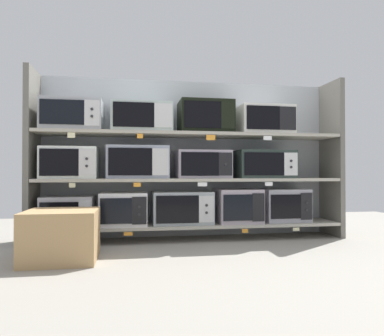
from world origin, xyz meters
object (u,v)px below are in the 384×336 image
object	(u,v)px
microwave_5	(70,163)
microwave_10	(142,118)
microwave_0	(68,211)
microwave_11	(205,118)
microwave_6	(138,162)
microwave_4	(284,205)
microwave_3	(237,206)
microwave_7	(202,164)
shipping_carton	(62,235)
microwave_2	(182,208)
microwave_1	(123,209)
microwave_12	(264,121)
microwave_8	(263,164)
microwave_9	(73,116)

from	to	relation	value
microwave_5	microwave_10	xyz separation A→B (m)	(0.65, 0.00, 0.43)
microwave_0	microwave_11	size ratio (longest dim) A/B	0.89
microwave_5	microwave_6	bearing A→B (deg)	0.01
microwave_4	microwave_5	distance (m)	2.14
microwave_4	microwave_3	bearing A→B (deg)	-179.99
microwave_7	shipping_carton	size ratio (longest dim) A/B	1.01
shipping_carton	microwave_2	bearing A→B (deg)	34.50
microwave_1	microwave_12	bearing A→B (deg)	-0.01
microwave_8	microwave_11	distance (m)	0.75
microwave_4	microwave_12	world-z (taller)	microwave_12
microwave_4	microwave_10	xyz separation A→B (m)	(-1.44, -0.00, 0.85)
microwave_8	microwave_4	bearing A→B (deg)	0.08
microwave_3	shipping_carton	distance (m)	1.70
microwave_4	microwave_9	bearing A→B (deg)	-180.00
microwave_0	microwave_11	distance (m)	1.58
microwave_0	microwave_12	size ratio (longest dim) A/B	0.87
shipping_carton	microwave_8	bearing A→B (deg)	20.60
microwave_4	shipping_carton	bearing A→B (deg)	-161.51
microwave_2	microwave_12	world-z (taller)	microwave_12
microwave_0	microwave_8	bearing A→B (deg)	-0.01
microwave_8	microwave_5	bearing A→B (deg)	-180.00
microwave_4	microwave_5	bearing A→B (deg)	-179.99
microwave_1	microwave_3	world-z (taller)	microwave_3
microwave_2	microwave_3	world-z (taller)	microwave_3
microwave_4	microwave_5	world-z (taller)	microwave_5
microwave_2	microwave_5	bearing A→B (deg)	180.00
microwave_0	microwave_4	distance (m)	2.12
microwave_3	microwave_11	size ratio (longest dim) A/B	0.83
microwave_9	microwave_11	bearing A→B (deg)	-0.01
microwave_10	microwave_12	xyz separation A→B (m)	(1.23, 0.00, 0.01)
microwave_1	microwave_6	world-z (taller)	microwave_6
microwave_8	microwave_11	world-z (taller)	microwave_11
microwave_6	microwave_9	bearing A→B (deg)	179.98
microwave_0	microwave_2	distance (m)	1.06
microwave_0	microwave_6	xyz separation A→B (m)	(0.64, -0.00, 0.46)
microwave_0	microwave_1	distance (m)	0.50
microwave_0	microwave_2	bearing A→B (deg)	-0.02
microwave_5	microwave_8	size ratio (longest dim) A/B	0.87
microwave_8	microwave_10	bearing A→B (deg)	-180.00
microwave_3	microwave_6	size ratio (longest dim) A/B	0.74
microwave_1	microwave_8	distance (m)	1.45
microwave_8	microwave_11	bearing A→B (deg)	180.00
microwave_2	microwave_4	world-z (taller)	microwave_4
microwave_2	microwave_9	size ratio (longest dim) A/B	1.07
microwave_0	microwave_2	world-z (taller)	microwave_2
microwave_2	microwave_7	bearing A→B (deg)	0.01
microwave_0	microwave_9	bearing A→B (deg)	-0.30
microwave_6	microwave_9	size ratio (longest dim) A/B	1.07
microwave_6	microwave_12	xyz separation A→B (m)	(1.26, 0.00, 0.43)
microwave_6	microwave_12	size ratio (longest dim) A/B	1.09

